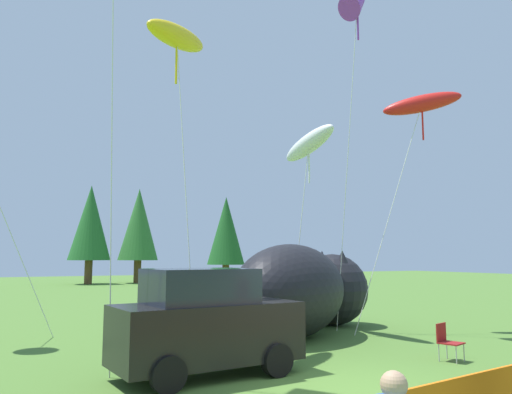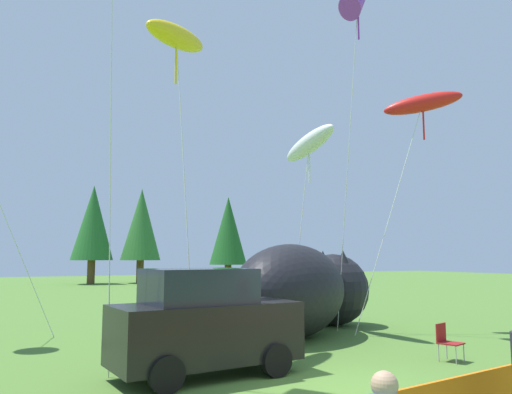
# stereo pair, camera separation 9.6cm
# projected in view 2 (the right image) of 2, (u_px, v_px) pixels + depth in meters

# --- Properties ---
(ground_plane) EXTENTS (120.00, 120.00, 0.00)m
(ground_plane) POSITION_uv_depth(u_px,v_px,m) (335.00, 389.00, 9.14)
(ground_plane) COLOR #4C752D
(parked_car) EXTENTS (3.95, 2.14, 2.17)m
(parked_car) POSITION_uv_depth(u_px,v_px,m) (204.00, 323.00, 10.21)
(parked_car) COLOR black
(parked_car) RESTS_ON ground
(folding_chair) EXTENTS (0.61, 0.61, 0.85)m
(folding_chair) POSITION_uv_depth(u_px,v_px,m) (447.00, 339.00, 11.65)
(folding_chair) COLOR maroon
(folding_chair) RESTS_ON ground
(inflatable_cat) EXTENTS (6.84, 5.57, 2.80)m
(inflatable_cat) POSITION_uv_depth(u_px,v_px,m) (304.00, 293.00, 15.68)
(inflatable_cat) COLOR black
(inflatable_cat) RESTS_ON ground
(kite_yellow_hero) EXTENTS (2.43, 2.57, 8.76)m
(kite_yellow_hero) POSITION_uv_depth(u_px,v_px,m) (177.00, 38.00, 13.29)
(kite_yellow_hero) COLOR silver
(kite_yellow_hero) RESTS_ON ground
(kite_white_ghost) EXTENTS (1.16, 2.85, 6.73)m
(kite_white_ghost) POSITION_uv_depth(u_px,v_px,m) (309.00, 144.00, 16.38)
(kite_white_ghost) COLOR silver
(kite_white_ghost) RESTS_ON ground
(kite_red_lizard) EXTENTS (4.25, 2.07, 8.31)m
(kite_red_lizard) POSITION_uv_depth(u_px,v_px,m) (423.00, 104.00, 17.33)
(kite_red_lizard) COLOR silver
(kite_red_lizard) RESTS_ON ground
(kite_purple_delta) EXTENTS (1.55, 1.57, 11.70)m
(kite_purple_delta) POSITION_uv_depth(u_px,v_px,m) (358.00, 4.00, 17.01)
(kite_purple_delta) COLOR silver
(kite_purple_delta) RESTS_ON ground
(horizon_tree_east) EXTENTS (3.73, 3.73, 8.89)m
(horizon_tree_east) POSITION_uv_depth(u_px,v_px,m) (141.00, 225.00, 47.21)
(horizon_tree_east) COLOR brown
(horizon_tree_east) RESTS_ON ground
(horizon_tree_west) EXTENTS (3.14, 3.14, 7.50)m
(horizon_tree_west) POSITION_uv_depth(u_px,v_px,m) (228.00, 231.00, 42.09)
(horizon_tree_west) COLOR brown
(horizon_tree_west) RESTS_ON ground
(horizon_tree_mid) EXTENTS (3.75, 3.75, 8.94)m
(horizon_tree_mid) POSITION_uv_depth(u_px,v_px,m) (93.00, 223.00, 45.36)
(horizon_tree_mid) COLOR brown
(horizon_tree_mid) RESTS_ON ground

